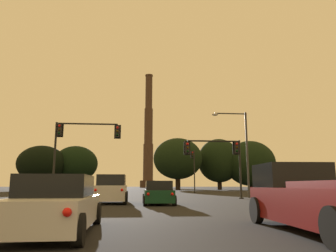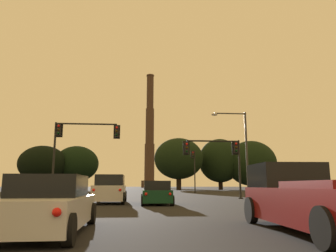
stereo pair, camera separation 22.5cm
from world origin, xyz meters
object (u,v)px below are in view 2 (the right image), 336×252
(suv_left_lane_front, at_px, (110,189))
(traffic_light_far_right, at_px, (194,165))
(sedan_left_lane_third, at_px, (48,205))
(traffic_light_overhead_right, at_px, (220,154))
(traffic_light_overhead_left, at_px, (76,140))
(street_lamp, at_px, (241,144))
(smokestack, at_px, (150,142))
(pickup_truck_right_lane_third, at_px, (309,199))
(hatchback_center_lane_front, at_px, (156,194))

(suv_left_lane_front, bearing_deg, traffic_light_far_right, 69.90)
(sedan_left_lane_third, xyz_separation_m, traffic_light_overhead_right, (9.56, 20.21, 3.32))
(sedan_left_lane_third, distance_m, traffic_light_overhead_right, 22.60)
(traffic_light_overhead_left, distance_m, street_lamp, 15.59)
(smokestack, bearing_deg, traffic_light_overhead_right, -89.32)
(pickup_truck_right_lane_third, height_order, smokestack, smokestack)
(street_lamp, bearing_deg, traffic_light_overhead_left, -171.86)
(traffic_light_overhead_right, height_order, street_lamp, street_lamp)
(smokestack, bearing_deg, street_lamp, -88.19)
(pickup_truck_right_lane_third, distance_m, smokestack, 161.78)
(hatchback_center_lane_front, bearing_deg, traffic_light_far_right, 76.72)
(traffic_light_far_right, height_order, street_lamp, street_lamp)
(traffic_light_overhead_left, bearing_deg, sedan_left_lane_third, -81.03)
(pickup_truck_right_lane_third, distance_m, traffic_light_far_right, 44.62)
(traffic_light_overhead_left, bearing_deg, traffic_light_overhead_right, -0.29)
(traffic_light_far_right, relative_size, street_lamp, 0.81)
(street_lamp, bearing_deg, traffic_light_far_right, 92.69)
(pickup_truck_right_lane_third, relative_size, suv_left_lane_front, 1.13)
(pickup_truck_right_lane_third, relative_size, sedan_left_lane_third, 1.17)
(traffic_light_far_right, height_order, traffic_light_overhead_left, traffic_light_far_right)
(traffic_light_overhead_right, bearing_deg, traffic_light_far_right, 86.00)
(street_lamp, xyz_separation_m, smokestack, (-4.34, 137.44, 18.18))
(hatchback_center_lane_front, xyz_separation_m, smokestack, (4.49, 147.89, 22.70))
(traffic_light_overhead_left, bearing_deg, traffic_light_far_right, 58.69)
(pickup_truck_right_lane_third, relative_size, street_lamp, 0.67)
(traffic_light_overhead_right, bearing_deg, suv_left_lane_front, -145.46)
(traffic_light_overhead_right, bearing_deg, hatchback_center_lane_front, -127.01)
(traffic_light_far_right, xyz_separation_m, traffic_light_overhead_left, (-14.42, -23.71, 0.64))
(traffic_light_overhead_left, bearing_deg, hatchback_center_lane_front, -51.33)
(traffic_light_far_right, bearing_deg, traffic_light_overhead_right, -94.00)
(sedan_left_lane_third, height_order, suv_left_lane_front, suv_left_lane_front)
(traffic_light_overhead_left, height_order, traffic_light_overhead_right, traffic_light_overhead_left)
(pickup_truck_right_lane_third, xyz_separation_m, suv_left_lane_front, (-6.33, 14.16, 0.09))
(pickup_truck_right_lane_third, xyz_separation_m, street_lamp, (5.51, 22.75, 4.38))
(traffic_light_far_right, bearing_deg, traffic_light_overhead_left, -121.31)
(street_lamp, relative_size, smokestack, 0.14)
(traffic_light_far_right, relative_size, traffic_light_overhead_left, 1.03)
(hatchback_center_lane_front, distance_m, traffic_light_overhead_left, 11.43)
(hatchback_center_lane_front, height_order, suv_left_lane_front, suv_left_lane_front)
(suv_left_lane_front, height_order, smokestack, smokestack)
(suv_left_lane_front, distance_m, street_lamp, 15.24)
(traffic_light_overhead_right, distance_m, smokestack, 141.06)
(sedan_left_lane_third, height_order, traffic_light_far_right, traffic_light_far_right)
(traffic_light_overhead_left, relative_size, smokestack, 0.11)
(traffic_light_far_right, bearing_deg, sedan_left_lane_third, -104.31)
(street_lamp, distance_m, smokestack, 138.71)
(traffic_light_overhead_right, distance_m, street_lamp, 3.71)
(traffic_light_overhead_left, relative_size, street_lamp, 0.79)
(traffic_light_overhead_right, bearing_deg, pickup_truck_right_lane_third, -97.90)
(traffic_light_overhead_right, bearing_deg, traffic_light_overhead_left, 179.71)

